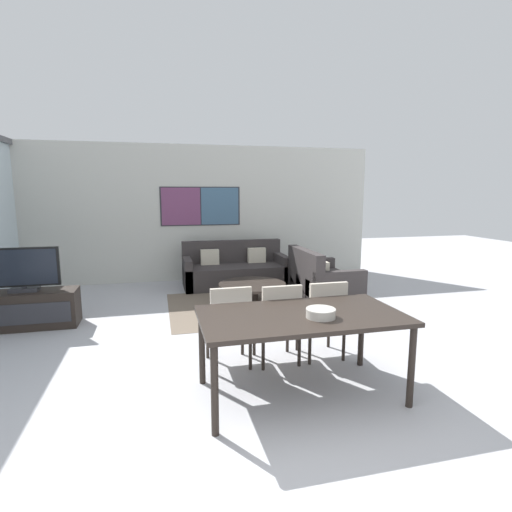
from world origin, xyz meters
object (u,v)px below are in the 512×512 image
at_px(sofa_main, 235,271).
at_px(coffee_table, 252,289).
at_px(dining_chair_left, 229,321).
at_px(fruit_bowl, 321,312).
at_px(dining_table, 301,321).
at_px(tv_console, 26,309).
at_px(dining_chair_right, 323,315).
at_px(dining_chair_centre, 278,319).
at_px(television, 23,270).
at_px(sofa_side, 320,283).

bearing_deg(sofa_main, coffee_table, -90.00).
distance_m(dining_chair_left, fruit_bowl, 1.14).
height_order(dining_table, fruit_bowl, fruit_bowl).
relative_size(tv_console, dining_chair_right, 1.48).
relative_size(sofa_main, coffee_table, 1.84).
height_order(dining_chair_left, fruit_bowl, dining_chair_left).
bearing_deg(tv_console, dining_table, -41.24).
bearing_deg(dining_chair_left, coffee_table, 70.56).
distance_m(sofa_main, dining_chair_centre, 3.76).
bearing_deg(dining_chair_centre, dining_chair_left, 174.77).
relative_size(television, dining_table, 0.51).
bearing_deg(tv_console, dining_chair_right, -28.64).
height_order(dining_chair_right, fruit_bowl, dining_chair_right).
relative_size(coffee_table, fruit_bowl, 4.22).
bearing_deg(dining_chair_right, dining_chair_centre, -178.02).
bearing_deg(sofa_side, dining_table, 154.03).
bearing_deg(dining_table, dining_chair_centre, 90.00).
xyz_separation_m(television, dining_chair_left, (2.49, -1.90, -0.30)).
xyz_separation_m(dining_table, dining_chair_left, (-0.53, 0.74, -0.20)).
height_order(coffee_table, dining_chair_centre, dining_chair_centre).
xyz_separation_m(sofa_main, fruit_bowl, (-0.12, -4.58, 0.54)).
height_order(coffee_table, fruit_bowl, fruit_bowl).
relative_size(tv_console, sofa_main, 0.66).
bearing_deg(dining_chair_centre, sofa_main, 86.30).
relative_size(tv_console, coffee_table, 1.21).
xyz_separation_m(tv_console, dining_table, (3.01, -2.64, 0.45)).
bearing_deg(tv_console, sofa_side, 5.67).
bearing_deg(fruit_bowl, dining_chair_right, 64.79).
bearing_deg(dining_table, tv_console, 138.76).
xyz_separation_m(television, sofa_side, (4.52, 0.45, -0.52)).
relative_size(tv_console, dining_table, 0.73).
bearing_deg(fruit_bowl, coffee_table, 87.79).
xyz_separation_m(television, dining_chair_centre, (3.01, -1.95, -0.30)).
height_order(dining_chair_left, dining_chair_right, same).
bearing_deg(fruit_bowl, dining_table, 130.10).
height_order(tv_console, dining_chair_left, dining_chair_left).
bearing_deg(dining_chair_right, dining_table, -126.62).
distance_m(sofa_side, dining_chair_right, 2.59).
bearing_deg(dining_table, dining_chair_right, 53.38).
height_order(dining_chair_left, dining_chair_centre, same).
relative_size(television, fruit_bowl, 3.59).
bearing_deg(dining_chair_left, sofa_main, 78.25).
height_order(sofa_main, sofa_side, same).
distance_m(coffee_table, dining_chair_left, 2.32).
distance_m(dining_table, dining_chair_centre, 0.72).
relative_size(sofa_main, dining_chair_right, 2.25).
bearing_deg(sofa_main, tv_console, -151.17).
distance_m(sofa_main, dining_table, 4.46).
bearing_deg(sofa_side, sofa_main, 43.26).
xyz_separation_m(sofa_main, dining_chair_right, (0.28, -3.73, 0.22)).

